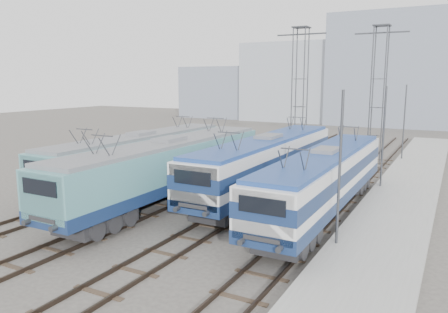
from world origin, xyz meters
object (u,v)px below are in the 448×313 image
locomotive_far_left (140,154)px  locomotive_far_right (324,176)px  catenary_tower_east (378,89)px  locomotive_center_left (168,166)px  locomotive_center_right (267,160)px  catenary_tower_west (300,89)px  mast_mid (383,139)px  mast_rear (404,124)px  mast_front (340,172)px

locomotive_far_left → locomotive_far_right: bearing=-4.2°
locomotive_far_left → catenary_tower_east: (13.25, 16.51, 4.44)m
locomotive_center_left → catenary_tower_east: size_ratio=1.55×
locomotive_center_left → locomotive_center_right: locomotive_center_left is taller
locomotive_center_left → catenary_tower_west: catenary_tower_west is taller
locomotive_center_right → mast_mid: mast_mid is taller
locomotive_far_left → mast_rear: 24.08m
locomotive_center_left → catenary_tower_west: (2.25, 17.43, 4.32)m
locomotive_center_right → catenary_tower_east: size_ratio=1.52×
locomotive_far_left → locomotive_center_right: 9.16m
locomotive_far_left → catenary_tower_east: bearing=51.2°
catenary_tower_east → mast_mid: bearing=-78.1°
mast_mid → locomotive_far_right: bearing=-103.8°
locomotive_center_right → locomotive_far_left: bearing=-169.3°
mast_mid → mast_rear: same height
catenary_tower_east → locomotive_center_right: bearing=-106.0°
locomotive_center_right → mast_rear: mast_rear is taller
locomotive_far_left → mast_mid: mast_mid is taller
locomotive_center_left → locomotive_center_right: (4.50, 4.63, 0.02)m
locomotive_far_right → mast_front: size_ratio=2.49×
locomotive_center_left → mast_mid: 14.43m
locomotive_far_right → mast_front: (1.85, -4.49, 1.27)m
locomotive_far_left → mast_front: (15.35, -5.49, 1.30)m
locomotive_center_right → mast_front: size_ratio=2.61×
locomotive_center_right → catenary_tower_west: (-2.25, 12.80, 4.31)m
mast_front → mast_mid: 12.00m
catenary_tower_west → catenary_tower_east: size_ratio=1.00×
locomotive_far_left → catenary_tower_east: catenary_tower_east is taller
locomotive_center_left → locomotive_far_right: locomotive_center_left is taller
catenary_tower_east → mast_rear: size_ratio=1.71×
catenary_tower_west → catenary_tower_east: bearing=17.1°
locomotive_far_right → mast_front: bearing=-67.6°
locomotive_far_left → locomotive_center_left: 5.37m
locomotive_far_left → mast_front: 16.35m
locomotive_center_left → locomotive_center_right: size_ratio=1.02×
catenary_tower_west → mast_rear: size_ratio=1.71×
catenary_tower_west → mast_front: catenary_tower_west is taller
locomotive_far_left → mast_rear: size_ratio=2.52×
locomotive_center_left → catenary_tower_east: (8.75, 19.43, 4.32)m
mast_mid → mast_rear: size_ratio=1.00×
catenary_tower_west → locomotive_center_right: bearing=-80.0°
mast_mid → mast_front: bearing=-90.0°
locomotive_center_left → mast_rear: (10.85, 21.43, 1.18)m
locomotive_far_left → catenary_tower_west: bearing=65.0°
locomotive_far_left → locomotive_center_right: bearing=10.7°
locomotive_center_left → locomotive_far_right: (9.00, 1.92, -0.09)m
catenary_tower_east → mast_front: bearing=-84.5°
mast_rear → catenary_tower_west: bearing=-155.1°
locomotive_center_left → mast_mid: (10.85, 9.43, 1.18)m
locomotive_center_left → catenary_tower_east: bearing=65.8°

